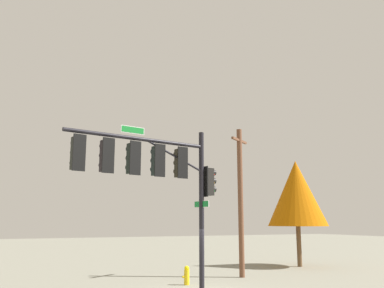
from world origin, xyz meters
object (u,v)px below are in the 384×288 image
Objects in this scene: signal_pole_assembly at (156,171)px; fire_hydrant at (187,275)px; tree_near at (297,193)px; utility_pole at (241,198)px.

signal_pole_assembly is 7.66× the size of fire_hydrant.
signal_pole_assembly is at bearing 29.85° from tree_near.
utility_pole reaches higher than tree_near.
utility_pole is 6.63m from tree_near.
tree_near is at bearing -150.15° from signal_pole_assembly.
signal_pole_assembly is at bearing 49.50° from fire_hydrant.
utility_pole is 1.15× the size of tree_near.
fire_hydrant is (3.62, 1.13, -3.57)m from utility_pole.
utility_pole reaches higher than signal_pole_assembly.
fire_hydrant is at bearing 17.38° from utility_pole.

